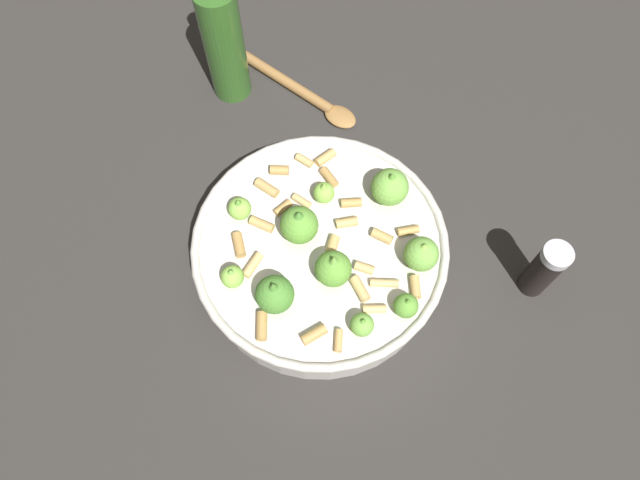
% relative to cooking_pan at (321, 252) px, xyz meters
% --- Properties ---
extents(ground_plane, '(2.40, 2.40, 0.00)m').
position_rel_cooking_pan_xyz_m(ground_plane, '(-0.00, 0.00, -0.04)').
color(ground_plane, '#2D2B28').
extents(cooking_pan, '(0.32, 0.32, 0.12)m').
position_rel_cooking_pan_xyz_m(cooking_pan, '(0.00, 0.00, 0.00)').
color(cooking_pan, beige).
rests_on(cooking_pan, ground).
extents(pepper_shaker, '(0.04, 0.04, 0.10)m').
position_rel_cooking_pan_xyz_m(pepper_shaker, '(0.27, 0.06, 0.01)').
color(pepper_shaker, black).
rests_on(pepper_shaker, ground).
extents(olive_oil_bottle, '(0.06, 0.06, 0.24)m').
position_rel_cooking_pan_xyz_m(olive_oil_bottle, '(-0.22, 0.24, 0.06)').
color(olive_oil_bottle, '#336023').
rests_on(olive_oil_bottle, ground).
extents(wooden_spoon, '(0.24, 0.11, 0.02)m').
position_rel_cooking_pan_xyz_m(wooden_spoon, '(-0.12, 0.26, -0.03)').
color(wooden_spoon, '#9E703D').
rests_on(wooden_spoon, ground).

